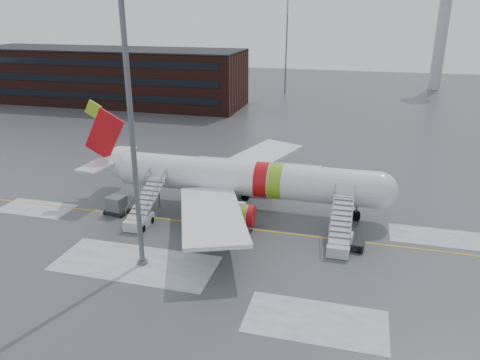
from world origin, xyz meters
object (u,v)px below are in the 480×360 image
(airliner, at_px, (236,178))
(light_mast_near, at_px, (129,95))
(airstair_aft, at_px, (142,214))
(uld_container, at_px, (117,206))
(airstair_fwd, at_px, (340,237))
(pushback_tug, at_px, (348,242))

(airliner, bearing_deg, light_mast_near, -108.41)
(airstair_aft, relative_size, uld_container, 2.96)
(airstair_fwd, height_order, light_mast_near, light_mast_near)
(airliner, bearing_deg, pushback_tug, -27.53)
(airliner, height_order, light_mast_near, light_mast_near)
(airstair_fwd, xyz_separation_m, airstair_aft, (-19.83, 0.00, 0.00))
(uld_container, bearing_deg, pushback_tug, -3.55)
(light_mast_near, bearing_deg, uld_container, 129.34)
(pushback_tug, xyz_separation_m, uld_container, (-24.39, 1.51, 0.28))
(light_mast_near, bearing_deg, airstair_fwd, 24.34)
(airstair_fwd, relative_size, light_mast_near, 0.27)
(airstair_aft, xyz_separation_m, light_mast_near, (3.57, -7.36, 13.52))
(airliner, distance_m, uld_container, 13.17)
(airstair_fwd, relative_size, pushback_tug, 2.95)
(airliner, bearing_deg, uld_container, -157.36)
(airstair_fwd, bearing_deg, pushback_tug, 3.26)
(airliner, xyz_separation_m, uld_container, (-11.94, -4.98, -2.51))
(airstair_aft, distance_m, pushback_tug, 20.65)
(uld_container, height_order, light_mast_near, light_mast_near)
(pushback_tug, bearing_deg, light_mast_near, -156.56)
(airstair_fwd, xyz_separation_m, uld_container, (-23.57, 1.56, -0.15))
(pushback_tug, distance_m, uld_container, 24.44)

